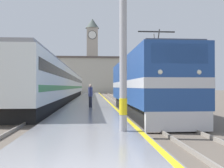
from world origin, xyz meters
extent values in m
plane|color=#60564C|center=(0.00, 30.00, 0.00)|extent=(200.00, 200.00, 0.00)
cube|color=gray|center=(0.00, 25.00, 0.14)|extent=(4.24, 140.00, 0.27)
cube|color=yellow|center=(1.97, 25.00, 0.28)|extent=(0.20, 140.00, 0.00)
cube|color=#60564C|center=(3.72, 25.00, 0.01)|extent=(2.83, 140.00, 0.02)
cube|color=gray|center=(3.01, 25.00, 0.09)|extent=(0.07, 140.00, 0.14)
cube|color=gray|center=(4.44, 25.00, 0.09)|extent=(0.07, 140.00, 0.14)
cube|color=#60564C|center=(-3.76, 25.00, 0.01)|extent=(2.84, 140.00, 0.02)
cube|color=gray|center=(-4.48, 25.00, 0.09)|extent=(0.07, 140.00, 0.14)
cube|color=gray|center=(-3.04, 25.00, 0.09)|extent=(0.07, 140.00, 0.14)
cube|color=black|center=(3.72, 13.66, 0.45)|extent=(2.46, 13.99, 0.90)
cube|color=#23478C|center=(3.72, 13.66, 2.34)|extent=(2.90, 15.21, 2.88)
cube|color=silver|center=(3.72, 13.66, 2.05)|extent=(2.92, 15.23, 0.44)
cube|color=silver|center=(3.72, 6.20, 0.50)|extent=(2.76, 0.30, 0.81)
cube|color=black|center=(3.72, 6.11, 3.23)|extent=(2.32, 0.12, 0.80)
sphere|color=white|center=(2.93, 6.07, 2.48)|extent=(0.20, 0.20, 0.20)
sphere|color=white|center=(4.52, 6.07, 2.48)|extent=(0.20, 0.20, 0.20)
cube|color=#4C4C51|center=(3.72, 13.66, 3.84)|extent=(2.61, 14.45, 0.12)
cylinder|color=#333333|center=(3.72, 9.50, 4.40)|extent=(0.06, 0.63, 1.03)
cylinder|color=#333333|center=(3.72, 10.20, 4.40)|extent=(0.06, 0.63, 1.03)
cube|color=#262626|center=(3.72, 9.85, 4.90)|extent=(2.03, 0.08, 0.06)
cube|color=black|center=(-3.76, 34.44, 0.45)|extent=(2.46, 50.93, 0.90)
cube|color=silver|center=(-3.76, 34.44, 2.41)|extent=(2.90, 53.05, 3.02)
cube|color=black|center=(-3.76, 34.44, 3.02)|extent=(2.92, 51.99, 0.64)
cube|color=#338442|center=(-3.76, 34.44, 1.81)|extent=(2.92, 51.99, 0.36)
cube|color=gray|center=(-3.76, 34.44, 4.02)|extent=(2.67, 53.05, 0.20)
cylinder|color=#9E9EA3|center=(1.35, 5.32, 4.70)|extent=(0.27, 0.27, 8.86)
cylinder|color=yellow|center=(1.35, 5.32, 1.17)|extent=(0.29, 0.29, 0.60)
cylinder|color=#23232D|center=(0.09, 16.38, 0.70)|extent=(0.26, 0.26, 0.86)
cylinder|color=navy|center=(0.09, 16.38, 1.49)|extent=(0.34, 0.34, 0.71)
sphere|color=tan|center=(0.09, 16.38, 1.96)|extent=(0.23, 0.23, 0.23)
cube|color=#ADA393|center=(0.22, 78.97, 10.22)|extent=(3.45, 3.45, 20.44)
cylinder|color=black|center=(0.22, 77.23, 18.02)|extent=(2.72, 0.06, 2.72)
cylinder|color=white|center=(0.22, 77.20, 18.02)|extent=(2.42, 0.10, 2.42)
cone|color=#47514C|center=(0.22, 78.97, 21.99)|extent=(4.32, 4.32, 3.11)
cube|color=#B7B2A3|center=(-0.52, 71.60, 4.90)|extent=(29.29, 7.68, 9.79)
cube|color=#564C47|center=(-0.52, 71.60, 10.04)|extent=(29.89, 8.28, 0.50)
camera|label=1|loc=(0.23, -4.16, 1.89)|focal=42.00mm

